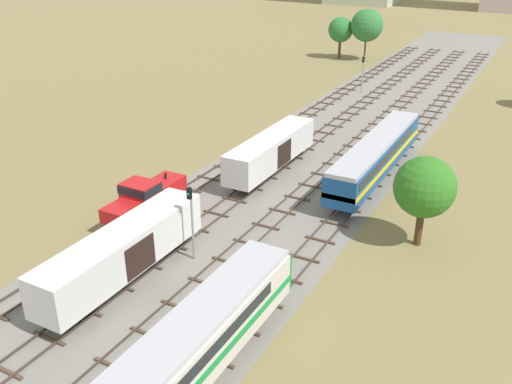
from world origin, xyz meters
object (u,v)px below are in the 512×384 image
signal_post_near (363,69)px  shunter_loco_far_left_mid (144,196)px  freight_boxcar_left_midfar (271,150)px  freight_boxcar_left_near (123,250)px  diesel_railcar_centre_nearest (172,366)px  signal_post_nearest (191,214)px  diesel_railcar_centre_far (376,154)px

signal_post_near → shunter_loco_far_left_mid: bearing=-92.8°
freight_boxcar_left_midfar → signal_post_near: signal_post_near is taller
freight_boxcar_left_near → diesel_railcar_centre_nearest: bearing=-38.3°
freight_boxcar_left_near → signal_post_nearest: 5.24m
signal_post_near → freight_boxcar_left_midfar: bearing=-86.1°
freight_boxcar_left_near → signal_post_nearest: bearing=62.8°
diesel_railcar_centre_nearest → signal_post_near: (-11.69, 62.93, 0.84)m
signal_post_near → freight_boxcar_left_near: bearing=-87.6°
diesel_railcar_centre_nearest → shunter_loco_far_left_mid: bearing=132.5°
diesel_railcar_centre_nearest → diesel_railcar_centre_far: (0.00, 32.08, 0.00)m
freight_boxcar_left_near → signal_post_nearest: size_ratio=2.43×
diesel_railcar_centre_nearest → signal_post_near: bearing=100.5°
diesel_railcar_centre_nearest → shunter_loco_far_left_mid: (-14.03, 15.31, -0.59)m
freight_boxcar_left_near → freight_boxcar_left_midfar: size_ratio=1.00×
diesel_railcar_centre_nearest → diesel_railcar_centre_far: bearing=90.0°
shunter_loco_far_left_mid → signal_post_near: bearing=87.2°
signal_post_near → diesel_railcar_centre_nearest: bearing=-79.5°
shunter_loco_far_left_mid → freight_boxcar_left_midfar: freight_boxcar_left_midfar is taller
diesel_railcar_centre_far → signal_post_nearest: bearing=-109.2°
diesel_railcar_centre_nearest → signal_post_nearest: bearing=120.5°
signal_post_nearest → shunter_loco_far_left_mid: bearing=154.2°
shunter_loco_far_left_mid → diesel_railcar_centre_far: bearing=50.1°
diesel_railcar_centre_nearest → freight_boxcar_left_near: diesel_railcar_centre_nearest is taller
freight_boxcar_left_near → shunter_loco_far_left_mid: freight_boxcar_left_near is taller
shunter_loco_far_left_mid → signal_post_nearest: size_ratio=1.47×
diesel_railcar_centre_nearest → freight_boxcar_left_midfar: 30.18m
signal_post_nearest → freight_boxcar_left_near: bearing=-117.2°
freight_boxcar_left_midfar → diesel_railcar_centre_nearest: bearing=-72.0°
diesel_railcar_centre_far → signal_post_near: 33.00m
freight_boxcar_left_midfar → shunter_loco_far_left_mid: bearing=-109.3°
freight_boxcar_left_near → freight_boxcar_left_midfar: same height
shunter_loco_far_left_mid → diesel_railcar_centre_far: 21.87m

